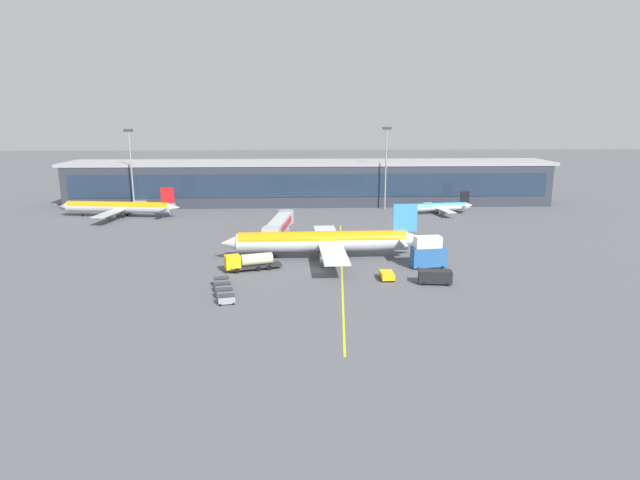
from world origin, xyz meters
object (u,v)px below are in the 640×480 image
Objects in this scene: main_airliner at (324,241)px; pushback_tug at (387,275)px; baggage_cart_2 at (223,287)px; baggage_cart_1 at (225,293)px; baggage_cart_0 at (226,299)px; baggage_cart_3 at (222,281)px; catering_lift at (428,252)px; lavatory_truck at (434,276)px; commuter_jet_near at (119,207)px; commuter_jet_far at (437,207)px; fuel_tanker at (249,262)px.

pushback_tug is at bearing -53.57° from main_airliner.
baggage_cart_1 is at bearing -77.53° from baggage_cart_2.
main_airliner is at bearing 57.76° from baggage_cart_0.
baggage_cart_3 is at bearing 102.47° from baggage_cart_0.
catering_lift is 2.42× the size of baggage_cart_1.
pushback_tug is 8.50m from lavatory_truck.
commuter_jet_near is at bearing 118.56° from baggage_cart_0.
commuter_jet_far reaches higher than baggage_cart_3.
fuel_tanker is (-14.72, -7.84, -2.04)m from main_airliner.
baggage_cart_1 is 3.20m from baggage_cart_2.
baggage_cart_3 is at bearing -129.37° from commuter_jet_far.
baggage_cart_1 is (-28.20, -8.70, -0.07)m from pushback_tug.
commuter_jet_far is (53.79, 73.48, 1.32)m from baggage_cart_1.
baggage_cart_2 is (-28.90, -5.58, -0.07)m from pushback_tug.
catering_lift is at bearing -105.85° from commuter_jet_far.
baggage_cart_2 is at bearing 102.47° from baggage_cart_1.
pushback_tug is at bearing -111.55° from commuter_jet_far.
catering_lift is at bearing 27.51° from baggage_cart_0.
baggage_cart_3 reaches higher than pushback_tug.
catering_lift is 1.17× the size of lavatory_truck.
commuter_jet_far is at bearing 50.63° from baggage_cart_3.
main_airliner is at bearing 53.33° from baggage_cart_1.
main_airliner is at bearing 136.81° from lavatory_truck.
fuel_tanker is 3.78× the size of baggage_cart_3.
baggage_cart_2 is at bearing -175.94° from lavatory_truck.
pushback_tug is at bearing 23.26° from baggage_cart_0.
commuter_jet_near reaches higher than fuel_tanker.
pushback_tug is 29.95m from baggage_cart_0.
baggage_cart_1 is at bearing -60.82° from commuter_jet_near.
catering_lift is 12.03m from pushback_tug.
lavatory_truck is at bearing 14.03° from baggage_cart_0.
main_airliner is at bearing 159.97° from catering_lift.
pushback_tug is at bearing 4.74° from baggage_cart_3.
commuter_jet_far is at bearing 52.25° from baggage_cart_2.
baggage_cart_3 is (-38.86, -9.78, -2.28)m from catering_lift.
commuter_jet_near is at bearing 139.08° from lavatory_truck.
baggage_cart_0 is at bearing -122.24° from main_airliner.
main_airliner is 25.57m from baggage_cart_3.
baggage_cart_2 is at bearing -169.08° from pushback_tug.
commuter_jet_near is (-93.91, -1.63, 0.82)m from commuter_jet_far.
lavatory_truck is (18.76, -17.61, -2.37)m from main_airliner.
fuel_tanker reaches higher than baggage_cart_0.
fuel_tanker reaches higher than pushback_tug.
lavatory_truck is at bearing -16.28° from fuel_tanker.
lavatory_truck is 36.94m from baggage_cart_2.
main_airliner is at bearing 28.04° from fuel_tanker.
baggage_cart_2 is (-18.08, -20.23, -3.01)m from main_airliner.
baggage_cart_1 is 82.32m from commuter_jet_near.
commuter_jet_far is 0.63× the size of commuter_jet_near.
baggage_cart_0 is at bearing -156.74° from pushback_tug.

